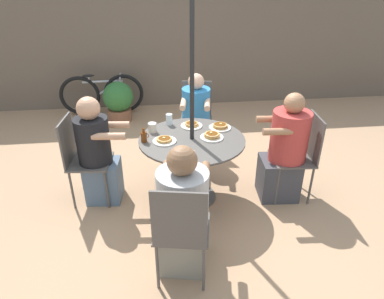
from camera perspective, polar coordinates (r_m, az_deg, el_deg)
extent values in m
plane|color=tan|center=(3.80, 0.00, -7.84)|extent=(12.00, 12.00, 0.00)
cube|color=brown|center=(6.15, -3.30, 16.17)|extent=(10.00, 0.06, 1.95)
cylinder|color=#4C4742|center=(3.80, 0.00, -7.75)|extent=(0.52, 0.52, 0.01)
cylinder|color=#4C4742|center=(3.61, 0.00, -3.39)|extent=(0.10, 0.10, 0.69)
cylinder|color=#4C4742|center=(3.44, 0.00, 1.67)|extent=(1.07, 1.07, 0.02)
cylinder|color=black|center=(3.30, 0.00, 7.08)|extent=(0.04, 0.04, 2.09)
cylinder|color=#514C47|center=(3.00, -4.68, -13.98)|extent=(0.02, 0.02, 0.45)
cylinder|color=#514C47|center=(2.97, 2.25, -14.33)|extent=(0.02, 0.02, 0.45)
cylinder|color=#514C47|center=(2.75, -5.79, -18.84)|extent=(0.02, 0.02, 0.45)
cylinder|color=#514C47|center=(2.72, 1.97, -19.31)|extent=(0.02, 0.02, 0.45)
cube|color=#514C47|center=(2.70, -1.63, -13.02)|extent=(0.48, 0.48, 0.02)
cube|color=#514C47|center=(2.39, -2.17, -11.70)|extent=(0.39, 0.09, 0.47)
cube|color=gray|center=(2.94, -1.33, -14.92)|extent=(0.44, 0.48, 0.45)
cylinder|color=#B2B2B2|center=(2.60, -1.57, -8.35)|extent=(0.39, 0.39, 0.47)
sphere|color=brown|center=(2.42, -1.67, -1.88)|extent=(0.22, 0.22, 0.22)
cylinder|color=brown|center=(2.71, -4.56, -3.87)|extent=(0.13, 0.31, 0.07)
cylinder|color=brown|center=(2.69, 2.18, -4.13)|extent=(0.13, 0.31, 0.07)
cylinder|color=#514C47|center=(3.67, 14.00, -6.06)|extent=(0.02, 0.02, 0.45)
cylinder|color=#514C47|center=(3.95, 12.71, -3.23)|extent=(0.02, 0.02, 0.45)
cylinder|color=#514C47|center=(3.78, 19.16, -5.78)|extent=(0.02, 0.02, 0.45)
cylinder|color=#514C47|center=(4.05, 17.53, -3.05)|extent=(0.02, 0.02, 0.45)
cube|color=#514C47|center=(3.74, 16.31, -1.48)|extent=(0.44, 0.44, 0.02)
cube|color=#514C47|center=(3.70, 19.72, 1.90)|extent=(0.05, 0.39, 0.47)
cube|color=#3D3D42|center=(3.82, 14.17, -4.56)|extent=(0.43, 0.39, 0.45)
cylinder|color=#B73833|center=(3.61, 15.94, 2.08)|extent=(0.38, 0.38, 0.53)
sphere|color=#A3704C|center=(3.47, 16.71, 7.41)|extent=(0.20, 0.20, 0.20)
cylinder|color=#A3704C|center=(3.37, 14.07, 2.91)|extent=(0.29, 0.09, 0.07)
cylinder|color=#A3704C|center=(3.64, 12.82, 4.98)|extent=(0.29, 0.09, 0.07)
cylinder|color=#514C47|center=(4.43, 2.84, 1.09)|extent=(0.02, 0.02, 0.45)
cylinder|color=#514C47|center=(4.44, -1.70, 1.19)|extent=(0.02, 0.02, 0.45)
cylinder|color=#514C47|center=(4.75, 2.87, 3.00)|extent=(0.02, 0.02, 0.45)
cylinder|color=#514C47|center=(4.76, -1.38, 3.09)|extent=(0.02, 0.02, 0.45)
cube|color=#514C47|center=(4.50, 0.67, 4.79)|extent=(0.48, 0.48, 0.02)
cube|color=#514C47|center=(4.59, 0.79, 8.56)|extent=(0.39, 0.08, 0.47)
cube|color=beige|center=(4.49, 0.60, 1.50)|extent=(0.40, 0.42, 0.45)
cylinder|color=teal|center=(4.36, 0.66, 7.19)|extent=(0.36, 0.36, 0.47)
sphere|color=#DBA884|center=(4.25, 0.68, 11.25)|extent=(0.20, 0.20, 0.20)
cylinder|color=#DBA884|center=(4.13, 2.57, 7.60)|extent=(0.12, 0.33, 0.07)
cylinder|color=#DBA884|center=(4.14, -1.45, 7.67)|extent=(0.12, 0.33, 0.07)
cylinder|color=#514C47|center=(3.91, -13.02, -3.64)|extent=(0.02, 0.02, 0.45)
cylinder|color=#514C47|center=(3.62, -14.02, -6.54)|extent=(0.02, 0.02, 0.45)
cylinder|color=#514C47|center=(4.00, -17.98, -3.61)|extent=(0.02, 0.02, 0.45)
cylinder|color=#514C47|center=(3.71, -19.35, -6.43)|extent=(0.02, 0.02, 0.45)
cube|color=#514C47|center=(3.69, -16.57, -1.97)|extent=(0.45, 0.45, 0.02)
cube|color=#514C47|center=(3.64, -20.09, 1.36)|extent=(0.05, 0.39, 0.47)
cube|color=slate|center=(3.78, -14.48, -5.02)|extent=(0.38, 0.35, 0.45)
cylinder|color=black|center=(3.56, -16.15, 1.34)|extent=(0.34, 0.34, 0.49)
sphere|color=tan|center=(3.43, -16.91, 6.56)|extent=(0.23, 0.23, 0.23)
cylinder|color=tan|center=(3.59, -12.91, 4.04)|extent=(0.33, 0.10, 0.07)
cylinder|color=tan|center=(3.35, -13.73, 2.15)|extent=(0.33, 0.10, 0.07)
cylinder|color=silver|center=(3.71, -0.08, 3.97)|extent=(0.24, 0.24, 0.01)
cylinder|color=#BC8947|center=(3.70, 0.00, 4.12)|extent=(0.15, 0.15, 0.01)
cylinder|color=#BC8947|center=(3.70, -0.10, 4.36)|extent=(0.14, 0.14, 0.01)
ellipsoid|color=brown|center=(3.69, -0.08, 4.46)|extent=(0.11, 0.10, 0.00)
cube|color=#F4E084|center=(3.68, 0.00, 4.52)|extent=(0.03, 0.03, 0.01)
cylinder|color=silver|center=(3.45, 3.31, 2.04)|extent=(0.24, 0.24, 0.01)
cylinder|color=#BC8947|center=(3.45, 3.38, 2.19)|extent=(0.14, 0.14, 0.01)
cylinder|color=#BC8947|center=(3.45, 3.26, 2.36)|extent=(0.15, 0.15, 0.01)
cylinder|color=#BC8947|center=(3.44, 3.42, 2.44)|extent=(0.15, 0.15, 0.01)
cylinder|color=#BC8947|center=(3.44, 3.34, 2.61)|extent=(0.15, 0.15, 0.01)
ellipsoid|color=brown|center=(3.43, 3.33, 2.71)|extent=(0.12, 0.11, 0.00)
cube|color=#F4E084|center=(3.43, 3.21, 2.82)|extent=(0.02, 0.02, 0.01)
cylinder|color=silver|center=(3.38, -4.60, 1.41)|extent=(0.24, 0.24, 0.01)
cylinder|color=#BC8947|center=(3.38, -4.66, 1.63)|extent=(0.15, 0.15, 0.01)
cylinder|color=#BC8947|center=(3.37, -4.67, 1.77)|extent=(0.15, 0.15, 0.01)
ellipsoid|color=brown|center=(3.37, -4.62, 1.92)|extent=(0.12, 0.11, 0.00)
cube|color=#F4E084|center=(3.36, -4.72, 1.99)|extent=(0.03, 0.03, 0.01)
cylinder|color=silver|center=(3.15, -1.59, -0.66)|extent=(0.24, 0.24, 0.01)
cylinder|color=#BC8947|center=(3.13, -1.62, -0.49)|extent=(0.17, 0.17, 0.01)
cylinder|color=#BC8947|center=(3.14, -1.64, -0.18)|extent=(0.17, 0.17, 0.01)
ellipsoid|color=brown|center=(3.13, -1.60, -0.08)|extent=(0.13, 0.12, 0.00)
cube|color=#F4E084|center=(3.13, -1.47, 0.10)|extent=(0.03, 0.03, 0.01)
cylinder|color=silver|center=(3.68, 4.67, 3.66)|extent=(0.24, 0.24, 0.01)
cylinder|color=#BC8947|center=(3.67, 4.72, 3.84)|extent=(0.16, 0.16, 0.01)
cylinder|color=#BC8947|center=(3.67, 4.67, 4.01)|extent=(0.15, 0.15, 0.01)
cylinder|color=#BC8947|center=(3.66, 4.74, 4.12)|extent=(0.15, 0.15, 0.01)
ellipsoid|color=brown|center=(3.66, 4.70, 4.26)|extent=(0.13, 0.12, 0.00)
cube|color=#F4E084|center=(3.65, 4.81, 4.32)|extent=(0.02, 0.02, 0.01)
cylinder|color=#602D0F|center=(3.38, -8.02, 2.06)|extent=(0.06, 0.06, 0.10)
cylinder|color=#602D0F|center=(3.35, -8.11, 3.19)|extent=(0.03, 0.03, 0.04)
torus|color=#602D0F|center=(3.37, -7.58, 2.32)|extent=(0.05, 0.01, 0.05)
cylinder|color=beige|center=(3.58, -6.62, 3.58)|extent=(0.08, 0.08, 0.09)
cylinder|color=white|center=(3.56, -6.66, 4.31)|extent=(0.09, 0.09, 0.01)
cylinder|color=silver|center=(3.73, -3.82, 5.02)|extent=(0.07, 0.07, 0.12)
torus|color=black|center=(6.11, -18.16, 8.52)|extent=(0.67, 0.09, 0.67)
torus|color=black|center=(6.03, -11.29, 9.14)|extent=(0.67, 0.09, 0.67)
cylinder|color=#B2B2B7|center=(5.99, -15.02, 10.89)|extent=(0.60, 0.06, 0.03)
cylinder|color=#B2B2B7|center=(6.01, -13.49, 9.99)|extent=(0.45, 0.05, 0.26)
cylinder|color=#B2B2B7|center=(6.00, -16.82, 11.13)|extent=(0.03, 0.03, 0.09)
ellipsoid|color=black|center=(5.99, -16.90, 11.68)|extent=(0.20, 0.08, 0.04)
cylinder|color=#B2B2B7|center=(5.95, -11.91, 11.73)|extent=(0.05, 0.44, 0.03)
cylinder|color=brown|center=(5.75, -11.91, 5.70)|extent=(0.38, 0.38, 0.21)
sphere|color=#2D662D|center=(5.65, -12.22, 8.59)|extent=(0.48, 0.48, 0.48)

